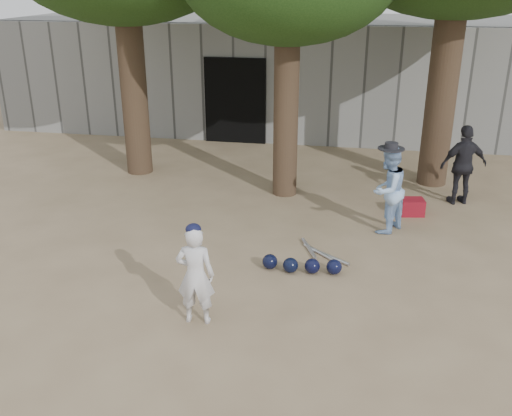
% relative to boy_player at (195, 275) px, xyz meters
% --- Properties ---
extents(ground, '(70.00, 70.00, 0.00)m').
position_rel_boy_player_xyz_m(ground, '(-0.13, 0.61, -0.66)').
color(ground, '#937C5E').
rests_on(ground, ground).
extents(boy_player, '(0.50, 0.35, 1.32)m').
position_rel_boy_player_xyz_m(boy_player, '(0.00, 0.00, 0.00)').
color(boy_player, silver).
rests_on(boy_player, ground).
extents(spectator_blue, '(0.88, 0.92, 1.50)m').
position_rel_boy_player_xyz_m(spectator_blue, '(2.42, 3.29, 0.09)').
color(spectator_blue, '#9CC1F1').
rests_on(spectator_blue, ground).
extents(spectator_dark, '(0.97, 0.63, 1.54)m').
position_rel_boy_player_xyz_m(spectator_dark, '(3.88, 4.89, 0.11)').
color(spectator_dark, black).
rests_on(spectator_dark, ground).
extents(red_bag, '(0.47, 0.38, 0.30)m').
position_rel_boy_player_xyz_m(red_bag, '(2.93, 4.13, -0.51)').
color(red_bag, maroon).
rests_on(red_bag, ground).
extents(back_building, '(16.00, 5.24, 3.00)m').
position_rel_boy_player_xyz_m(back_building, '(-0.13, 10.95, 0.84)').
color(back_building, gray).
rests_on(back_building, ground).
extents(helmet_row, '(1.19, 0.30, 0.23)m').
position_rel_boy_player_xyz_m(helmet_row, '(1.17, 1.54, -0.54)').
color(helmet_row, black).
rests_on(helmet_row, ground).
extents(bat_pile, '(0.83, 0.81, 0.06)m').
position_rel_boy_player_xyz_m(bat_pile, '(1.39, 2.17, -0.63)').
color(bat_pile, '#BBBBC2').
rests_on(bat_pile, ground).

